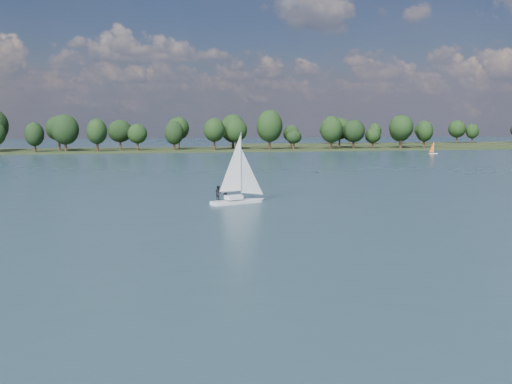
% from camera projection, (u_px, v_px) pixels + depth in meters
% --- Properties ---
extents(ground, '(700.00, 700.00, 0.00)m').
position_uv_depth(ground, '(155.00, 173.00, 123.66)').
color(ground, '#233342').
rests_on(ground, ground).
extents(far_shore, '(660.00, 40.00, 1.50)m').
position_uv_depth(far_shore, '(137.00, 151.00, 231.76)').
color(far_shore, black).
rests_on(far_shore, ground).
extents(far_shore_back, '(220.00, 30.00, 1.40)m').
position_uv_depth(far_shore_back, '(428.00, 144.00, 315.68)').
color(far_shore_back, black).
rests_on(far_shore_back, ground).
extents(sailboat, '(7.64, 4.76, 9.75)m').
position_uv_depth(sailboat, '(236.00, 183.00, 74.60)').
color(sailboat, silver).
rests_on(sailboat, ground).
extents(dinghy_orange, '(3.16, 2.33, 4.72)m').
position_uv_depth(dinghy_orange, '(434.00, 151.00, 208.34)').
color(dinghy_orange, silver).
rests_on(dinghy_orange, ground).
extents(treeline, '(563.32, 73.60, 18.46)m').
position_uv_depth(treeline, '(78.00, 131.00, 222.74)').
color(treeline, black).
rests_on(treeline, ground).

